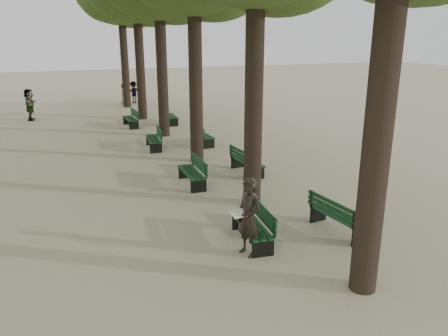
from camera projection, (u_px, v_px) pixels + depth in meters
name	position (u px, v px, depth m)	size (l,w,h in m)	color
ground	(250.00, 257.00, 9.89)	(120.00, 120.00, 0.00)	#B9AC8C
bench_left_0	(252.00, 231.00, 10.54)	(0.79, 1.86, 0.92)	black
bench_left_1	(192.00, 177.00, 14.59)	(0.65, 1.82, 0.92)	black
bench_left_2	(154.00, 143.00, 19.30)	(0.80, 1.86, 0.92)	black
bench_left_3	(131.00, 122.00, 24.01)	(0.61, 1.81, 0.92)	black
bench_right_0	(338.00, 222.00, 11.06)	(0.73, 1.84, 0.92)	black
bench_right_1	(247.00, 166.00, 15.83)	(0.65, 1.82, 0.92)	black
bench_right_2	(203.00, 139.00, 20.04)	(0.60, 1.81, 0.92)	black
bench_right_3	(171.00, 119.00, 24.78)	(0.71, 1.84, 0.92)	black
man_with_map	(249.00, 217.00, 9.75)	(0.72, 0.81, 1.83)	black
pedestrian_e	(30.00, 105.00, 25.67)	(1.71, 0.37, 1.84)	#262628
pedestrian_b	(134.00, 92.00, 32.27)	(1.03, 0.32, 1.60)	#262628
pedestrian_d	(124.00, 94.00, 31.66)	(0.76, 0.31, 1.55)	#262628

